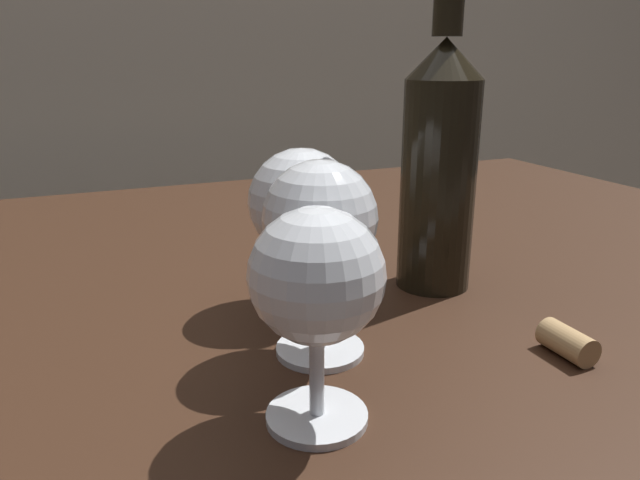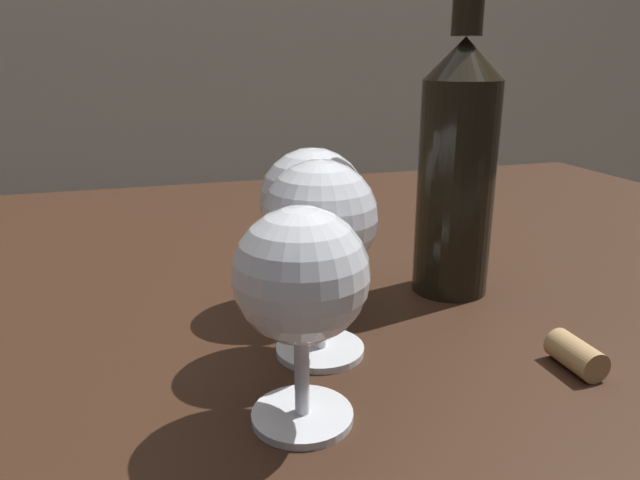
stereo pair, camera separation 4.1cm
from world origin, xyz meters
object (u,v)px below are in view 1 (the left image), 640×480
object	(u,v)px
wine_glass_port	(302,206)
wine_bottle	(439,158)
wine_glass_cabernet	(320,224)
cork	(567,342)
wine_glass_merlot	(317,282)

from	to	relation	value
wine_glass_port	wine_bottle	size ratio (longest dim) A/B	0.44
wine_glass_cabernet	wine_glass_port	world-z (taller)	wine_glass_cabernet
wine_glass_cabernet	wine_glass_port	distance (m)	0.09
wine_glass_cabernet	wine_bottle	size ratio (longest dim) A/B	0.45
cork	wine_glass_merlot	bearing A→B (deg)	-179.14
wine_glass_port	cork	world-z (taller)	wine_glass_port
wine_bottle	cork	world-z (taller)	wine_bottle
wine_glass_merlot	wine_glass_port	xyz separation A→B (m)	(0.05, 0.16, 0.00)
wine_glass_cabernet	cork	distance (m)	0.20
wine_bottle	wine_glass_port	bearing A→B (deg)	179.17
wine_glass_merlot	wine_bottle	distance (m)	0.25
wine_glass_merlot	wine_glass_cabernet	bearing A→B (deg)	66.10
wine_glass_merlot	wine_glass_cabernet	xyz separation A→B (m)	(0.03, 0.08, 0.01)
wine_glass_merlot	wine_glass_port	distance (m)	0.17
wine_glass_cabernet	cork	world-z (taller)	wine_glass_cabernet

